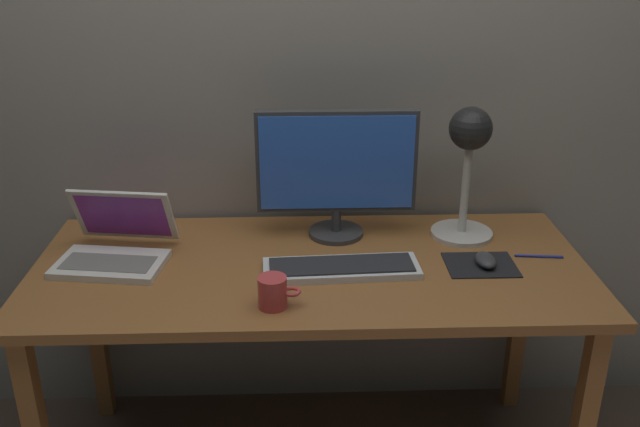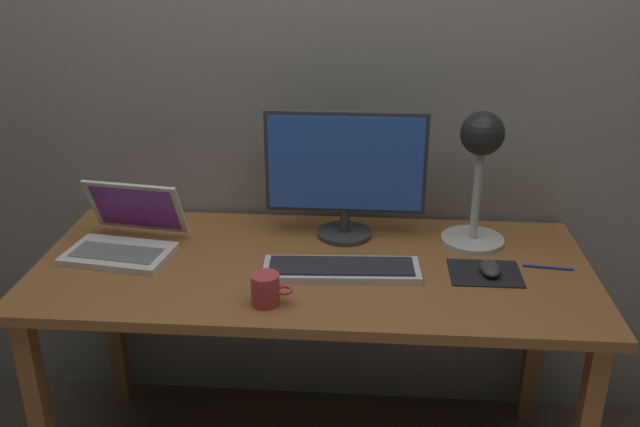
% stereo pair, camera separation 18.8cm
% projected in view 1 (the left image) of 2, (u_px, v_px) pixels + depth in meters
% --- Properties ---
extents(back_wall, '(4.80, 0.06, 2.60)m').
position_uv_depth(back_wall, '(307.00, 45.00, 2.15)').
color(back_wall, gray).
rests_on(back_wall, ground).
extents(desk, '(1.60, 0.70, 0.74)m').
position_uv_depth(desk, '(311.00, 288.00, 2.03)').
color(desk, '#935B2D').
rests_on(desk, ground).
extents(monitor, '(0.49, 0.17, 0.40)m').
position_uv_depth(monitor, '(337.00, 168.00, 2.10)').
color(monitor, '#38383A').
rests_on(monitor, desk).
extents(keyboard_main, '(0.45, 0.16, 0.03)m').
position_uv_depth(keyboard_main, '(341.00, 268.00, 1.95)').
color(keyboard_main, silver).
rests_on(keyboard_main, desk).
extents(laptop, '(0.34, 0.31, 0.20)m').
position_uv_depth(laptop, '(117.00, 240.00, 2.02)').
color(laptop, silver).
rests_on(laptop, desk).
extents(desk_lamp, '(0.19, 0.19, 0.41)m').
position_uv_depth(desk_lamp, '(469.00, 153.00, 2.08)').
color(desk_lamp, beige).
rests_on(desk_lamp, desk).
extents(mousepad, '(0.20, 0.16, 0.00)m').
position_uv_depth(mousepad, '(481.00, 265.00, 1.99)').
color(mousepad, black).
rests_on(mousepad, desk).
extents(mouse, '(0.06, 0.10, 0.03)m').
position_uv_depth(mouse, '(486.00, 260.00, 1.98)').
color(mouse, '#38383A').
rests_on(mouse, mousepad).
extents(coffee_mug, '(0.11, 0.08, 0.08)m').
position_uv_depth(coffee_mug, '(273.00, 292.00, 1.77)').
color(coffee_mug, '#CC3F3F').
rests_on(coffee_mug, desk).
extents(pen, '(0.14, 0.02, 0.01)m').
position_uv_depth(pen, '(539.00, 256.00, 2.04)').
color(pen, '#2633A5').
rests_on(pen, desk).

